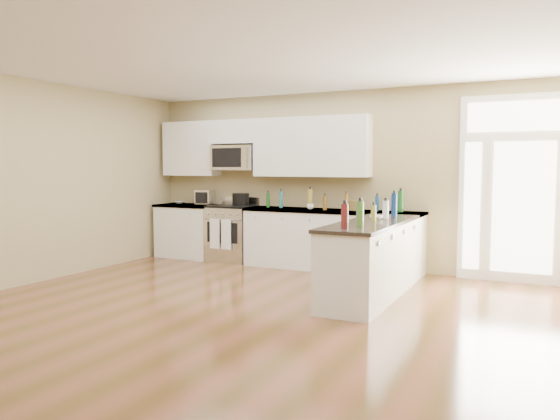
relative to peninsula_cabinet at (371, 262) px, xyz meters
The scene contains 18 objects.
ground 2.46m from the peninsula_cabinet, 112.44° to the right, with size 8.00×8.00×0.00m, color #553918.
room_shell 2.74m from the peninsula_cabinet, 112.44° to the right, with size 8.00×8.00×8.00m.
back_cabinet_left 4.06m from the peninsula_cabinet, 159.09° to the left, with size 1.10×0.66×0.94m.
back_cabinet_right 1.81m from the peninsula_cabinet, 126.68° to the left, with size 2.85×0.66×0.94m.
peninsula_cabinet is the anchor object (origin of this frame).
upper_cabinet_left 4.39m from the peninsula_cabinet, 157.26° to the left, with size 1.04×0.33×0.95m, color white.
upper_cabinet_right 2.65m from the peninsula_cabinet, 133.15° to the left, with size 1.94×0.33×0.95m, color white.
upper_cabinet_short 3.73m from the peninsula_cabinet, 150.98° to the left, with size 0.82×0.33×0.40m, color white.
microwave 3.53m from the peninsula_cabinet, 151.57° to the left, with size 0.78×0.41×0.42m.
entry_door 2.52m from the peninsula_cabinet, 46.51° to the left, with size 1.70×0.10×2.60m.
kitchen_range 3.23m from the peninsula_cabinet, 153.40° to the left, with size 0.76×0.68×1.08m.
stockpot 3.23m from the peninsula_cabinet, 150.87° to the left, with size 0.29×0.29×0.22m, color black.
toaster_oven 3.91m from the peninsula_cabinet, 155.78° to the left, with size 0.30×0.23×0.26m, color silver.
cardboard_box 1.77m from the peninsula_cabinet, 115.90° to the left, with size 0.19×0.14×0.16m, color brown.
bowl_left 4.40m from the peninsula_cabinet, 158.96° to the left, with size 0.17×0.17×0.04m, color white.
bowl_peninsula 0.61m from the peninsula_cabinet, 95.40° to the left, with size 0.16×0.16×0.05m, color white.
cup_counter 2.06m from the peninsula_cabinet, 135.49° to the left, with size 0.11×0.11×0.08m, color white.
counter_bottles 1.05m from the peninsula_cabinet, 124.01° to the left, with size 2.37×2.47×0.32m.
Camera 1 is at (2.87, -4.23, 1.62)m, focal length 35.00 mm.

